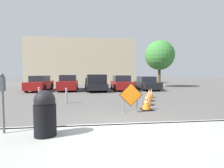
{
  "coord_description": "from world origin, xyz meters",
  "views": [
    {
      "loc": [
        -0.93,
        -5.43,
        1.78
      ],
      "look_at": [
        0.99,
        9.8,
        0.79
      ],
      "focal_mm": 28.0,
      "sensor_mm": 36.0,
      "label": 1
    }
  ],
  "objects": [
    {
      "name": "parked_car_third",
      "position": [
        2.31,
        12.29,
        0.69
      ],
      "size": [
        1.9,
        4.14,
        1.51
      ],
      "rotation": [
        0.0,
        0.0,
        3.15
      ],
      "color": "maroon",
      "rests_on": "ground_plane"
    },
    {
      "name": "traffic_cone_fourth",
      "position": [
        3.41,
        6.51,
        0.33
      ],
      "size": [
        0.39,
        0.39,
        0.68
      ],
      "color": "black",
      "rests_on": "ground_plane"
    },
    {
      "name": "street_tree_behind_lot",
      "position": [
        7.65,
        15.43,
        3.93
      ],
      "size": [
        3.64,
        3.64,
        5.76
      ],
      "color": "#513823",
      "rests_on": "ground_plane"
    },
    {
      "name": "parking_meter",
      "position": [
        -3.26,
        -0.45,
        1.24
      ],
      "size": [
        0.11,
        0.15,
        1.62
      ],
      "color": "#59595B",
      "rests_on": "sidewalk_strip"
    },
    {
      "name": "pickup_truck",
      "position": [
        -0.39,
        11.93,
        0.73
      ],
      "size": [
        2.19,
        5.36,
        1.62
      ],
      "rotation": [
        0.0,
        0.0,
        3.2
      ],
      "color": "black",
      "rests_on": "ground_plane"
    },
    {
      "name": "curb_lip",
      "position": [
        0.0,
        0.0,
        0.07
      ],
      "size": [
        25.19,
        0.2,
        0.14
      ],
      "color": "#999993",
      "rests_on": "ground_plane"
    },
    {
      "name": "traffic_cone_second",
      "position": [
        2.26,
        3.82,
        0.29
      ],
      "size": [
        0.53,
        0.53,
        0.61
      ],
      "color": "black",
      "rests_on": "ground_plane"
    },
    {
      "name": "sidewalk_strip",
      "position": [
        0.0,
        -1.39,
        0.07
      ],
      "size": [
        25.19,
        2.79,
        0.14
      ],
      "color": "#999993",
      "rests_on": "ground_plane"
    },
    {
      "name": "bollard_nearest",
      "position": [
        -2.3,
        4.94,
        0.48
      ],
      "size": [
        0.12,
        0.12,
        0.9
      ],
      "color": "gray",
      "rests_on": "ground_plane"
    },
    {
      "name": "parked_car_fourth",
      "position": [
        5.03,
        12.48,
        0.65
      ],
      "size": [
        1.85,
        4.62,
        1.39
      ],
      "rotation": [
        0.0,
        0.0,
        3.13
      ],
      "color": "black",
      "rests_on": "ground_plane"
    },
    {
      "name": "ground_plane",
      "position": [
        0.0,
        10.0,
        0.0
      ],
      "size": [
        96.0,
        96.0,
        0.0
      ],
      "primitive_type": "plane",
      "color": "#565451"
    },
    {
      "name": "bollard_second",
      "position": [
        -3.83,
        4.94,
        0.51
      ],
      "size": [
        0.12,
        0.12,
        0.97
      ],
      "color": "gray",
      "rests_on": "ground_plane"
    },
    {
      "name": "traffic_cone_nearest",
      "position": [
        1.76,
        2.61,
        0.38
      ],
      "size": [
        0.53,
        0.53,
        0.78
      ],
      "color": "black",
      "rests_on": "ground_plane"
    },
    {
      "name": "traffic_cone_third",
      "position": [
        2.77,
        5.14,
        0.38
      ],
      "size": [
        0.53,
        0.53,
        0.77
      ],
      "color": "black",
      "rests_on": "ground_plane"
    },
    {
      "name": "parked_car_second",
      "position": [
        -3.12,
        12.71,
        0.72
      ],
      "size": [
        1.98,
        4.54,
        1.56
      ],
      "rotation": [
        0.0,
        0.0,
        3.18
      ],
      "color": "maroon",
      "rests_on": "ground_plane"
    },
    {
      "name": "road_closed_sign",
      "position": [
        0.86,
        2.07,
        0.69
      ],
      "size": [
        1.04,
        0.2,
        1.33
      ],
      "color": "black",
      "rests_on": "ground_plane"
    },
    {
      "name": "parked_car_nearest",
      "position": [
        -5.84,
        12.43,
        0.7
      ],
      "size": [
        1.91,
        4.18,
        1.49
      ],
      "rotation": [
        0.0,
        0.0,
        3.1
      ],
      "color": "maroon",
      "rests_on": "ground_plane"
    },
    {
      "name": "building_facade_backdrop",
      "position": [
        -2.24,
        24.04,
        3.54
      ],
      "size": [
        16.86,
        5.0,
        7.09
      ],
      "color": "beige",
      "rests_on": "ground_plane"
    },
    {
      "name": "trash_bin",
      "position": [
        -2.1,
        -0.78,
        0.74
      ],
      "size": [
        0.56,
        0.56,
        1.19
      ],
      "color": "black",
      "rests_on": "sidewalk_strip"
    }
  ]
}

